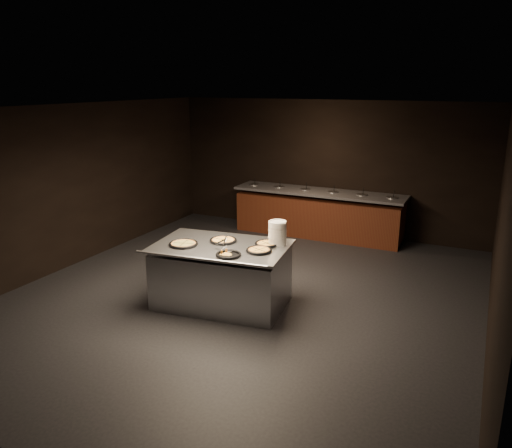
# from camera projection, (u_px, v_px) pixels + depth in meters

# --- Properties ---
(room) EXTENTS (7.02, 8.02, 2.92)m
(room) POSITION_uv_depth(u_px,v_px,m) (243.00, 207.00, 7.48)
(room) COLOR black
(room) RESTS_ON ground
(salad_bar) EXTENTS (3.70, 0.83, 1.18)m
(salad_bar) POSITION_uv_depth(u_px,v_px,m) (318.00, 216.00, 10.85)
(salad_bar) COLOR #512813
(salad_bar) RESTS_ON ground
(serving_counter) EXTENTS (2.10, 1.49, 0.94)m
(serving_counter) POSITION_uv_depth(u_px,v_px,m) (222.00, 276.00, 7.49)
(serving_counter) COLOR silver
(serving_counter) RESTS_ON ground
(plate_stack) EXTENTS (0.27, 0.27, 0.35)m
(plate_stack) POSITION_uv_depth(u_px,v_px,m) (277.00, 233.00, 7.34)
(plate_stack) COLOR white
(plate_stack) RESTS_ON serving_counter
(pan_veggie_whole) EXTENTS (0.43, 0.43, 0.04)m
(pan_veggie_whole) POSITION_uv_depth(u_px,v_px,m) (183.00, 244.00, 7.35)
(pan_veggie_whole) COLOR black
(pan_veggie_whole) RESTS_ON serving_counter
(pan_cheese_whole) EXTENTS (0.41, 0.41, 0.04)m
(pan_cheese_whole) POSITION_uv_depth(u_px,v_px,m) (223.00, 240.00, 7.51)
(pan_cheese_whole) COLOR black
(pan_cheese_whole) RESTS_ON serving_counter
(pan_cheese_slices_a) EXTENTS (0.35, 0.35, 0.04)m
(pan_cheese_slices_a) POSITION_uv_depth(u_px,v_px,m) (267.00, 244.00, 7.35)
(pan_cheese_slices_a) COLOR black
(pan_cheese_slices_a) RESTS_ON serving_counter
(pan_cheese_slices_b) EXTENTS (0.35, 0.35, 0.04)m
(pan_cheese_slices_b) POSITION_uv_depth(u_px,v_px,m) (228.00, 255.00, 6.89)
(pan_cheese_slices_b) COLOR black
(pan_cheese_slices_b) RESTS_ON serving_counter
(pan_veggie_slices) EXTENTS (0.37, 0.37, 0.04)m
(pan_veggie_slices) POSITION_uv_depth(u_px,v_px,m) (259.00, 250.00, 7.07)
(pan_veggie_slices) COLOR black
(pan_veggie_slices) RESTS_ON serving_counter
(server_left) EXTENTS (0.13, 0.29, 0.14)m
(server_left) POSITION_uv_depth(u_px,v_px,m) (226.00, 240.00, 7.35)
(server_left) COLOR silver
(server_left) RESTS_ON serving_counter
(server_right) EXTENTS (0.35, 0.17, 0.17)m
(server_right) POSITION_uv_depth(u_px,v_px,m) (222.00, 244.00, 7.11)
(server_right) COLOR silver
(server_right) RESTS_ON serving_counter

